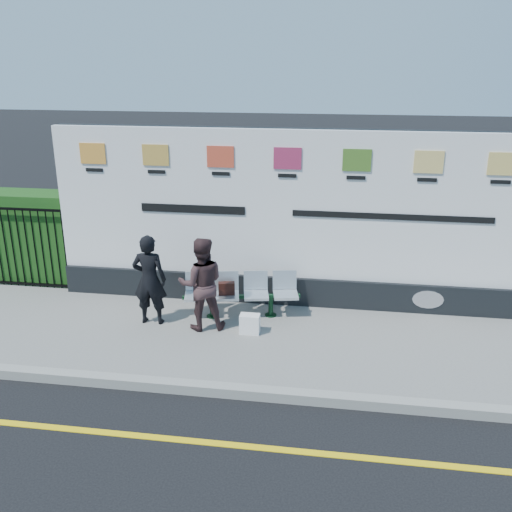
# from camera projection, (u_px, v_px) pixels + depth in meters

# --- Properties ---
(ground) EXTENTS (80.00, 80.00, 0.00)m
(ground) POSITION_uv_depth(u_px,v_px,m) (208.00, 443.00, 6.58)
(ground) COLOR black
(pavement) EXTENTS (14.00, 3.00, 0.12)m
(pavement) POSITION_uv_depth(u_px,v_px,m) (245.00, 338.00, 8.89)
(pavement) COLOR slate
(pavement) RESTS_ON ground
(kerb) EXTENTS (14.00, 0.18, 0.14)m
(kerb) POSITION_uv_depth(u_px,v_px,m) (225.00, 390.00, 7.49)
(kerb) COLOR gray
(kerb) RESTS_ON ground
(yellow_line) EXTENTS (14.00, 0.10, 0.01)m
(yellow_line) POSITION_uv_depth(u_px,v_px,m) (208.00, 443.00, 6.58)
(yellow_line) COLOR yellow
(yellow_line) RESTS_ON ground
(billboard) EXTENTS (8.00, 0.30, 3.00)m
(billboard) POSITION_uv_depth(u_px,v_px,m) (287.00, 231.00, 9.63)
(billboard) COLOR black
(billboard) RESTS_ON pavement
(hedge) EXTENTS (2.35, 0.70, 1.70)m
(hedge) POSITION_uv_depth(u_px,v_px,m) (25.00, 236.00, 10.91)
(hedge) COLOR #1C4A16
(hedge) RESTS_ON pavement
(railing) EXTENTS (2.05, 0.06, 1.54)m
(railing) POSITION_uv_depth(u_px,v_px,m) (13.00, 247.00, 10.52)
(railing) COLOR black
(railing) RESTS_ON pavement
(bench) EXTENTS (1.92, 0.84, 0.40)m
(bench) POSITION_uv_depth(u_px,v_px,m) (242.00, 305.00, 9.45)
(bench) COLOR silver
(bench) RESTS_ON pavement
(woman_left) EXTENTS (0.56, 0.38, 1.49)m
(woman_left) POSITION_uv_depth(u_px,v_px,m) (150.00, 280.00, 9.05)
(woman_left) COLOR black
(woman_left) RESTS_ON pavement
(woman_right) EXTENTS (0.86, 0.74, 1.50)m
(woman_right) POSITION_uv_depth(u_px,v_px,m) (202.00, 284.00, 8.87)
(woman_right) COLOR #3B2627
(woman_right) RESTS_ON pavement
(handbag_brown) EXTENTS (0.29, 0.17, 0.21)m
(handbag_brown) POSITION_uv_depth(u_px,v_px,m) (227.00, 288.00, 9.34)
(handbag_brown) COLOR black
(handbag_brown) RESTS_ON bench
(carrier_bag_white) EXTENTS (0.31, 0.19, 0.31)m
(carrier_bag_white) POSITION_uv_depth(u_px,v_px,m) (250.00, 324.00, 8.89)
(carrier_bag_white) COLOR white
(carrier_bag_white) RESTS_ON pavement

